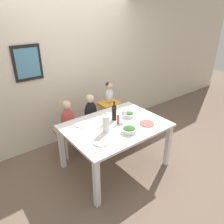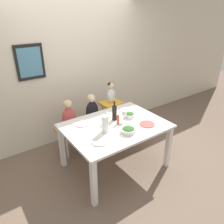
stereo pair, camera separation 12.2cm
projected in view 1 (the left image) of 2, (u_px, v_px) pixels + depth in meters
name	position (u px, v px, depth m)	size (l,w,h in m)	color
ground_plane	(115.00, 165.00, 3.58)	(14.00, 14.00, 0.00)	#705B4C
wall_back	(71.00, 68.00, 3.90)	(10.00, 0.09, 2.70)	beige
dining_table	(115.00, 130.00, 3.29)	(1.48, 1.09, 0.76)	white
chair_far_left	(69.00, 133.00, 3.72)	(0.44, 0.37, 0.47)	silver
chair_far_center	(91.00, 125.00, 3.97)	(0.44, 0.37, 0.47)	silver
chair_right_highchair	(109.00, 110.00, 4.12)	(0.37, 0.31, 0.74)	silver
person_child_left	(68.00, 116.00, 3.58)	(0.24, 0.15, 0.52)	#C64C4C
person_child_center	(91.00, 109.00, 3.82)	(0.24, 0.15, 0.52)	black
person_baby_right	(109.00, 91.00, 3.95)	(0.17, 0.13, 0.39)	silver
wine_bottle	(114.00, 112.00, 3.34)	(0.07, 0.07, 0.31)	black
paper_towel_roll	(106.00, 124.00, 3.02)	(0.10, 0.10, 0.25)	white
wine_glass_near	(124.00, 114.00, 3.30)	(0.07, 0.07, 0.18)	white
wine_glass_far	(107.00, 115.00, 3.26)	(0.07, 0.07, 0.18)	white
salad_bowl_large	(129.00, 130.00, 3.04)	(0.20, 0.20, 0.08)	white
salad_bowl_small	(129.00, 115.00, 3.47)	(0.17, 0.17, 0.08)	white
dinner_plate_front_left	(101.00, 142.00, 2.83)	(0.22, 0.22, 0.01)	silver
dinner_plate_back_left	(82.00, 124.00, 3.25)	(0.22, 0.22, 0.01)	silver
dinner_plate_back_right	(125.00, 110.00, 3.71)	(0.22, 0.22, 0.01)	silver
dinner_plate_front_right	(147.00, 123.00, 3.27)	(0.22, 0.22, 0.01)	#D14C47
condiment_bottle_hot_sauce	(118.00, 119.00, 3.24)	(0.04, 0.04, 0.16)	red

